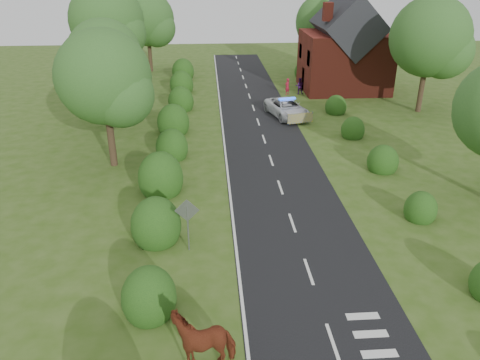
{
  "coord_description": "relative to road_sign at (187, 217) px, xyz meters",
  "views": [
    {
      "loc": [
        -3.96,
        -15.69,
        11.67
      ],
      "look_at": [
        -2.41,
        6.41,
        1.3
      ],
      "focal_mm": 35.0,
      "sensor_mm": 36.0,
      "label": 1
    }
  ],
  "objects": [
    {
      "name": "hedgerow_right",
      "position": [
        11.6,
        9.21,
        -1.1
      ],
      "size": [
        2.1,
        45.78,
        2.1
      ],
      "color": "#1E4816",
      "rests_on": "ground"
    },
    {
      "name": "tree_right_b",
      "position": [
        19.29,
        19.84,
        4.28
      ],
      "size": [
        6.56,
        6.4,
        9.4
      ],
      "color": "#332316",
      "rests_on": "ground"
    },
    {
      "name": "ground",
      "position": [
        5.0,
        -2.0,
        -1.65
      ],
      "size": [
        120.0,
        120.0,
        0.0
      ],
      "primitive_type": "plane",
      "color": "#345515"
    },
    {
      "name": "tree_left_a",
      "position": [
        -4.75,
        9.86,
        3.69
      ],
      "size": [
        5.74,
        5.6,
        8.38
      ],
      "color": "#332316",
      "rests_on": "ground"
    },
    {
      "name": "tree_right_c",
      "position": [
        14.27,
        35.85,
        3.69
      ],
      "size": [
        6.15,
        6.0,
        8.58
      ],
      "color": "#332316",
      "rests_on": "ground"
    },
    {
      "name": "hedgerow_left",
      "position": [
        -1.51,
        9.69,
        -0.91
      ],
      "size": [
        2.75,
        50.41,
        3.0
      ],
      "color": "#1E4816",
      "rests_on": "ground"
    },
    {
      "name": "pedestrian_purple",
      "position": [
        9.88,
        26.46,
        -0.87
      ],
      "size": [
        0.81,
        0.66,
        1.57
      ],
      "primitive_type": "imported",
      "rotation": [
        0.0,
        0.0,
        3.05
      ],
      "color": "#36114E",
      "rests_on": "ground"
    },
    {
      "name": "police_van",
      "position": [
        7.5,
        19.32,
        -0.94
      ],
      "size": [
        3.59,
        5.61,
        1.58
      ],
      "rotation": [
        0.0,
        0.0,
        0.25
      ],
      "color": "silver",
      "rests_on": "ground"
    },
    {
      "name": "tree_left_b",
      "position": [
        -6.25,
        17.86,
        3.39
      ],
      "size": [
        5.74,
        5.6,
        8.07
      ],
      "color": "#332316",
      "rests_on": "ground"
    },
    {
      "name": "road_markings",
      "position": [
        3.4,
        10.93,
        -1.63
      ],
      "size": [
        4.96,
        70.0,
        0.01
      ],
      "color": "white",
      "rests_on": "road"
    },
    {
      "name": "pedestrian_red",
      "position": [
        8.69,
        26.41,
        -0.87
      ],
      "size": [
        0.68,
        0.65,
        1.56
      ],
      "primitive_type": "imported",
      "rotation": [
        0.0,
        0.0,
        3.83
      ],
      "color": "maroon",
      "rests_on": "ground"
    },
    {
      "name": "cow",
      "position": [
        0.68,
        -6.43,
        -0.83
      ],
      "size": [
        2.45,
        1.47,
        1.65
      ],
      "primitive_type": "imported",
      "rotation": [
        0.0,
        0.0,
        -1.47
      ],
      "color": "#571C0E",
      "rests_on": "ground"
    },
    {
      "name": "tree_left_d",
      "position": [
        -5.23,
        37.85,
        3.98
      ],
      "size": [
        6.15,
        6.0,
        8.89
      ],
      "color": "#332316",
      "rests_on": "ground"
    },
    {
      "name": "tree_left_c",
      "position": [
        -7.7,
        27.83,
        4.88
      ],
      "size": [
        6.97,
        6.8,
        10.22
      ],
      "color": "#332316",
      "rests_on": "ground"
    },
    {
      "name": "house",
      "position": [
        14.49,
        28.0,
        2.13
      ],
      "size": [
        8.0,
        7.4,
        9.17
      ],
      "color": "#5E1F15",
      "rests_on": "ground"
    },
    {
      "name": "road_sign",
      "position": [
        0.0,
        0.0,
        0.0
      ],
      "size": [
        1.06,
        0.08,
        2.53
      ],
      "color": "gray",
      "rests_on": "ground"
    },
    {
      "name": "road",
      "position": [
        5.0,
        13.0,
        -1.64
      ],
      "size": [
        6.0,
        70.0,
        0.02
      ],
      "primitive_type": "cube",
      "color": "black",
      "rests_on": "ground"
    }
  ]
}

